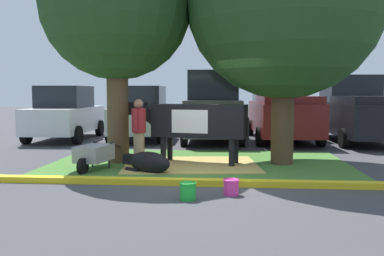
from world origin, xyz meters
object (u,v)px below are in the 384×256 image
bucket_pink (231,187)px  wheelbarrow (94,154)px  pickup_truck_maroon (281,110)px  pickup_truck_black (357,111)px  person_handler (139,131)px  calf_lying (148,162)px  sedan_blue (142,113)px  bucket_green (188,190)px  cow_holstein (195,121)px  shade_tree_left (116,5)px  suv_dark_grey (213,106)px  hatchback_white (66,114)px  shade_tree_right (285,1)px

bucket_pink → wheelbarrow: bearing=147.0°
pickup_truck_maroon → pickup_truck_black: same height
person_handler → calf_lying: bearing=-64.2°
sedan_blue → pickup_truck_black: pickup_truck_black is taller
wheelbarrow → bucket_green: 3.41m
cow_holstein → person_handler: bearing=-160.3°
bucket_pink → calf_lying: bearing=134.5°
bucket_pink → bucket_green: bearing=-152.2°
shade_tree_left → pickup_truck_maroon: shade_tree_left is taller
suv_dark_grey → pickup_truck_maroon: 2.59m
wheelbarrow → pickup_truck_maroon: 8.33m
bucket_green → pickup_truck_black: bearing=59.0°
shade_tree_left → calf_lying: (1.03, -1.34, -3.71)m
cow_holstein → sedan_blue: bearing=114.2°
pickup_truck_black → cow_holstein: bearing=-135.6°
sedan_blue → pickup_truck_maroon: 5.25m
sedan_blue → pickup_truck_maroon: size_ratio=0.82×
bucket_pink → pickup_truck_black: bearing=61.5°
bucket_pink → suv_dark_grey: suv_dark_grey is taller
bucket_green → bucket_pink: bearing=27.8°
shade_tree_left → bucket_pink: size_ratio=20.35×
bucket_green → cow_holstein: bearing=92.5°
cow_holstein → person_handler: (-1.32, -0.47, -0.20)m
hatchback_white → person_handler: bearing=-54.2°
bucket_green → pickup_truck_maroon: (2.63, 9.01, 0.96)m
shade_tree_right → pickup_truck_maroon: 6.12m
hatchback_white → pickup_truck_maroon: 8.10m
person_handler → wheelbarrow: (-0.93, -0.59, -0.49)m
wheelbarrow → suv_dark_grey: bearing=67.5°
bucket_green → suv_dark_grey: 8.53m
calf_lying → pickup_truck_black: pickup_truck_black is taller
wheelbarrow → suv_dark_grey: size_ratio=0.35×
bucket_green → suv_dark_grey: (0.10, 8.45, 1.12)m
pickup_truck_maroon → pickup_truck_black: bearing=-4.8°
suv_dark_grey → person_handler: bearing=-106.1°
wheelbarrow → sedan_blue: sedan_blue is taller
shade_tree_left → pickup_truck_maroon: (4.76, 5.44, -2.83)m
bucket_pink → shade_tree_right: bearing=68.7°
shade_tree_left → calf_lying: 4.07m
calf_lying → suv_dark_grey: 6.41m
calf_lying → hatchback_white: hatchback_white is taller
bucket_pink → suv_dark_grey: size_ratio=0.06×
calf_lying → bucket_green: 2.50m
person_handler → wheelbarrow: size_ratio=1.00×
hatchback_white → pickup_truck_maroon: (8.09, 0.50, 0.13)m
bucket_green → shade_tree_left: bearing=120.8°
bucket_pink → pickup_truck_maroon: (1.91, 8.63, 0.97)m
calf_lying → bucket_pink: bearing=-45.5°
shade_tree_right → pickup_truck_black: (3.29, 5.14, -2.88)m
bucket_green → sedan_blue: sedan_blue is taller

